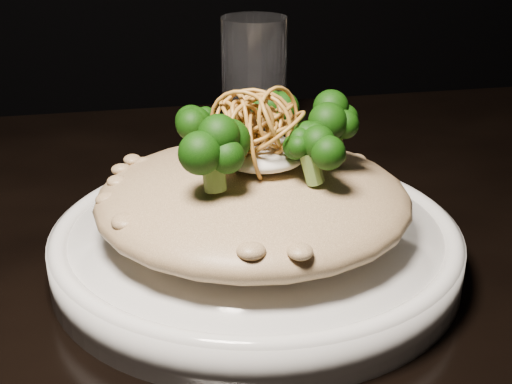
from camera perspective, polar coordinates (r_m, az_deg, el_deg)
table at (r=0.54m, az=6.22°, el=-13.82°), size 1.10×0.80×0.75m
plate at (r=0.49m, az=-0.00°, el=-4.41°), size 0.27×0.27×0.03m
risotto at (r=0.47m, az=-0.23°, el=-0.53°), size 0.21×0.21×0.05m
broccoli at (r=0.45m, az=0.64°, el=5.11°), size 0.14×0.14×0.05m
cheese at (r=0.46m, az=0.47°, el=3.11°), size 0.06×0.06×0.02m
shallots at (r=0.45m, az=0.04°, el=6.04°), size 0.05×0.05×0.03m
drinking_glass at (r=0.74m, az=-0.15°, el=9.33°), size 0.09×0.09×0.12m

